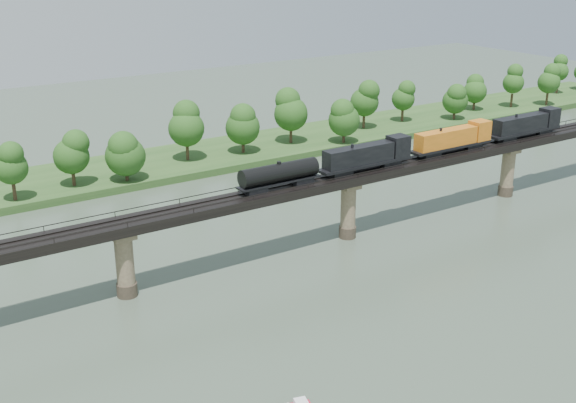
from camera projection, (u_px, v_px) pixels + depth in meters
ground at (477, 306)px, 101.24m from camera, size 400.00×400.00×0.00m
far_bank at (203, 157)px, 167.92m from camera, size 300.00×24.00×1.60m
bridge at (348, 208)px, 123.01m from camera, size 236.00×30.00×11.50m
bridge_superstructure at (349, 172)px, 120.85m from camera, size 220.00×4.90×0.75m
far_treeline at (177, 133)px, 157.45m from camera, size 289.06×17.54×13.60m
freight_train at (425, 145)px, 128.83m from camera, size 74.01×2.88×5.09m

